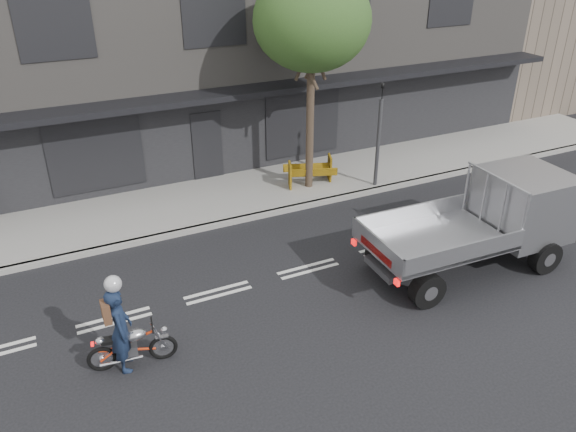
{
  "coord_description": "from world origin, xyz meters",
  "views": [
    {
      "loc": [
        -5.62,
        -10.54,
        7.73
      ],
      "look_at": [
        -0.33,
        0.5,
        1.34
      ],
      "focal_mm": 35.0,
      "sensor_mm": 36.0,
      "label": 1
    }
  ],
  "objects_px": {
    "traffic_light_pole": "(378,141)",
    "flatbed_ute": "(508,211)",
    "motorcycle": "(132,346)",
    "construction_barrier": "(313,173)",
    "street_tree": "(312,21)",
    "rider": "(121,330)"
  },
  "relations": [
    {
      "from": "motorcycle",
      "to": "rider",
      "type": "xyz_separation_m",
      "value": [
        -0.15,
        0.0,
        0.44
      ]
    },
    {
      "from": "motorcycle",
      "to": "flatbed_ute",
      "type": "distance_m",
      "value": 9.45
    },
    {
      "from": "street_tree",
      "to": "construction_barrier",
      "type": "relative_size",
      "value": 4.31
    },
    {
      "from": "traffic_light_pole",
      "to": "rider",
      "type": "relative_size",
      "value": 1.94
    },
    {
      "from": "flatbed_ute",
      "to": "rider",
      "type": "bearing_deg",
      "value": -178.63
    },
    {
      "from": "rider",
      "to": "flatbed_ute",
      "type": "distance_m",
      "value": 9.57
    },
    {
      "from": "street_tree",
      "to": "construction_barrier",
      "type": "height_order",
      "value": "street_tree"
    },
    {
      "from": "motorcycle",
      "to": "traffic_light_pole",
      "type": "bearing_deg",
      "value": 37.84
    },
    {
      "from": "street_tree",
      "to": "motorcycle",
      "type": "height_order",
      "value": "street_tree"
    },
    {
      "from": "street_tree",
      "to": "motorcycle",
      "type": "distance_m",
      "value": 10.2
    },
    {
      "from": "motorcycle",
      "to": "flatbed_ute",
      "type": "xyz_separation_m",
      "value": [
        9.41,
        -0.11,
        0.92
      ]
    },
    {
      "from": "construction_barrier",
      "to": "rider",
      "type": "bearing_deg",
      "value": -141.43
    },
    {
      "from": "flatbed_ute",
      "to": "construction_barrier",
      "type": "bearing_deg",
      "value": 114.32
    },
    {
      "from": "street_tree",
      "to": "flatbed_ute",
      "type": "distance_m",
      "value": 7.49
    },
    {
      "from": "street_tree",
      "to": "rider",
      "type": "distance_m",
      "value": 10.1
    },
    {
      "from": "rider",
      "to": "motorcycle",
      "type": "bearing_deg",
      "value": -81.16
    },
    {
      "from": "traffic_light_pole",
      "to": "motorcycle",
      "type": "height_order",
      "value": "traffic_light_pole"
    },
    {
      "from": "traffic_light_pole",
      "to": "flatbed_ute",
      "type": "height_order",
      "value": "traffic_light_pole"
    },
    {
      "from": "rider",
      "to": "flatbed_ute",
      "type": "xyz_separation_m",
      "value": [
        9.56,
        -0.11,
        0.48
      ]
    },
    {
      "from": "street_tree",
      "to": "traffic_light_pole",
      "type": "bearing_deg",
      "value": -23.03
    },
    {
      "from": "rider",
      "to": "construction_barrier",
      "type": "relative_size",
      "value": 1.15
    },
    {
      "from": "traffic_light_pole",
      "to": "flatbed_ute",
      "type": "xyz_separation_m",
      "value": [
        0.52,
        -5.03,
        -0.27
      ]
    }
  ]
}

